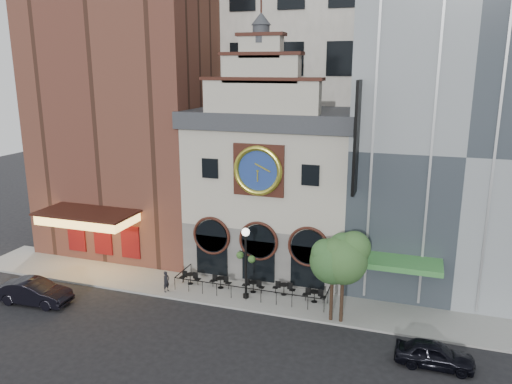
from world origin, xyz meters
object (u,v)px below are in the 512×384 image
at_px(bistro_2, 253,286).
at_px(tree_left, 334,257).
at_px(pedestrian, 166,282).
at_px(bistro_1, 221,282).
at_px(lamppost, 246,255).
at_px(bistro_3, 284,288).
at_px(bistro_4, 314,295).
at_px(bistro_0, 190,278).
at_px(car_left, 34,292).
at_px(car_right, 435,354).
at_px(tree_right, 345,257).

relative_size(bistro_2, tree_left, 0.28).
bearing_deg(pedestrian, bistro_1, -46.50).
bearing_deg(bistro_2, bistro_1, -178.14).
height_order(bistro_1, lamppost, lamppost).
bearing_deg(tree_left, bistro_3, 147.15).
relative_size(bistro_4, tree_left, 0.28).
distance_m(bistro_4, lamppost, 5.30).
distance_m(bistro_0, bistro_1, 2.34).
height_order(bistro_2, bistro_4, same).
bearing_deg(pedestrian, car_left, 134.47).
bearing_deg(car_right, bistro_4, 56.31).
height_order(bistro_4, car_right, car_right).
xyz_separation_m(bistro_1, car_left, (-11.00, -5.84, 0.20)).
relative_size(car_right, tree_left, 0.72).
relative_size(bistro_1, car_left, 0.32).
xyz_separation_m(car_left, pedestrian, (7.65, 4.11, 0.08)).
height_order(bistro_2, car_left, car_left).
bearing_deg(car_left, bistro_3, -72.02).
relative_size(bistro_1, bistro_4, 1.00).
height_order(bistro_4, tree_left, tree_left).
relative_size(bistro_0, car_right, 0.39).
bearing_deg(bistro_2, bistro_3, 7.92).
bearing_deg(bistro_0, car_right, -16.70).
relative_size(bistro_1, tree_right, 0.27).
relative_size(bistro_2, bistro_4, 1.00).
xyz_separation_m(car_left, tree_left, (19.28, 3.81, 3.45)).
bearing_deg(bistro_3, tree_left, -32.85).
height_order(bistro_4, lamppost, lamppost).
height_order(bistro_1, bistro_4, same).
bearing_deg(bistro_0, bistro_3, 3.60).
bearing_deg(car_left, tree_right, -82.97).
distance_m(bistro_2, lamppost, 2.78).
height_order(car_right, pedestrian, pedestrian).
distance_m(bistro_3, car_left, 16.75).
relative_size(bistro_3, tree_left, 0.28).
relative_size(pedestrian, tree_left, 0.27).
distance_m(bistro_0, tree_left, 11.40).
bearing_deg(tree_right, tree_left, -179.91).
distance_m(bistro_3, car_right, 11.11).
relative_size(bistro_1, tree_left, 0.28).
distance_m(car_left, tree_left, 19.95).
bearing_deg(bistro_0, tree_right, -9.94).
relative_size(bistro_2, car_right, 0.39).
bearing_deg(bistro_4, bistro_1, 179.67).
relative_size(bistro_3, pedestrian, 1.06).
relative_size(bistro_0, car_left, 0.32).
distance_m(bistro_3, lamppost, 3.71).
bearing_deg(bistro_0, bistro_4, 0.12).
relative_size(pedestrian, tree_right, 0.26).
relative_size(bistro_1, bistro_2, 1.00).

